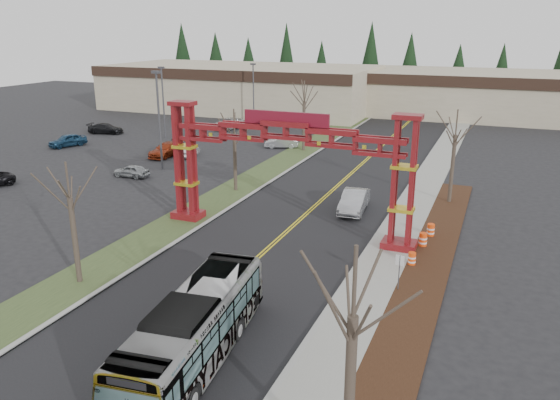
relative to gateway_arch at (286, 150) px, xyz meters
The scene contains 34 objects.
ground 18.97m from the gateway_arch, 90.00° to the right, with size 200.00×200.00×0.00m, color black.
road 9.20m from the gateway_arch, 90.00° to the left, with size 12.00×110.00×0.02m, color black.
lane_line_left 9.19m from the gateway_arch, 90.98° to the left, with size 0.12×100.00×0.01m, color gold.
lane_line_right 9.19m from the gateway_arch, 89.02° to the left, with size 0.12×100.00×0.01m, color gold.
curb_right 11.03m from the gateway_arch, 48.70° to the left, with size 0.30×110.00×0.15m, color #9D9E98.
sidewalk_right 11.90m from the gateway_arch, 42.65° to the left, with size 2.60×110.00×0.14m, color gray.
landscape_strip 14.25m from the gateway_arch, 38.11° to the right, with size 2.60×50.00×0.12m, color black.
grass_median 12.18m from the gateway_arch, 138.81° to the left, with size 4.00×110.00×0.08m, color #324623.
curb_left 11.03m from the gateway_arch, 131.30° to the left, with size 0.30×110.00×0.15m, color #9D9E98.
gateway_arch is the anchor object (origin of this frame).
retail_building_west 61.78m from the gateway_arch, 119.07° to the left, with size 46.00×22.30×7.50m.
retail_building_east 62.80m from the gateway_arch, 80.83° to the left, with size 38.00×20.30×7.00m.
conifer_treeline 74.00m from the gateway_arch, 89.81° to the left, with size 116.10×5.60×13.00m.
transit_bus 16.74m from the gateway_arch, 82.34° to the right, with size 2.63×11.26×3.14m, color #A0A4A8.
silver_sedan 8.86m from the gateway_arch, 63.32° to the left, with size 1.77×5.09×1.68m, color #A5A8AD.
parked_car_near_a 21.80m from the gateway_arch, 156.95° to the left, with size 1.46×3.62×1.23m, color #9DA1A4.
parked_car_near_b 26.58m from the gateway_arch, 136.41° to the left, with size 1.32×3.77×1.24m, color silver.
parked_car_mid_a 27.85m from the gateway_arch, 141.10° to the left, with size 2.12×5.23×1.52m, color maroon.
parked_car_mid_b 39.60m from the gateway_arch, 154.36° to the left, with size 1.81×4.51×1.54m, color navy.
parked_car_far_a 28.91m from the gateway_arch, 112.77° to the left, with size 1.40×4.03×1.33m, color #ADAFB6.
parked_car_far_b 42.21m from the gateway_arch, 122.86° to the left, with size 2.55×5.53×1.54m, color silver.
parked_car_far_c 45.02m from the gateway_arch, 145.11° to the left, with size 1.95×4.78×1.39m, color black.
bare_tree_median_near 14.28m from the gateway_arch, 124.16° to the right, with size 3.06×3.06×7.10m.
bare_tree_median_mid 11.34m from the gateway_arch, 135.00° to the left, with size 3.11×3.11×7.28m.
bare_tree_median_far 26.92m from the gateway_arch, 107.29° to the left, with size 3.52×3.52×8.12m.
bare_tree_right_near 22.17m from the gateway_arch, 63.18° to the right, with size 3.41×3.41×8.17m.
bare_tree_right_far 15.33m from the gateway_arch, 49.27° to the left, with size 3.09×3.09×7.75m.
light_pole_near 21.93m from the gateway_arch, 146.99° to the left, with size 0.86×0.43×9.88m.
light_pole_mid 37.71m from the gateway_arch, 136.48° to the left, with size 0.79×0.40×9.15m.
light_pole_far 46.20m from the gateway_arch, 117.75° to the left, with size 0.76×0.38×8.82m.
street_sign 11.72m from the gateway_arch, 33.22° to the right, with size 0.48×0.14×2.13m.
barrel_south 10.99m from the gateway_arch, 14.02° to the right, with size 0.48×0.48×0.89m.
barrel_mid 10.92m from the gateway_arch, ahead, with size 0.54×0.54×1.00m.
barrel_north 11.49m from the gateway_arch, 17.49° to the left, with size 0.52×0.52×0.97m.
Camera 1 is at (13.39, -15.64, 14.00)m, focal length 35.00 mm.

